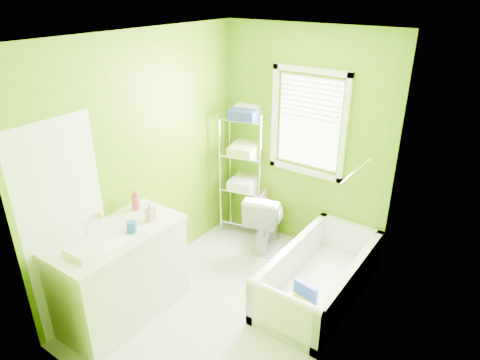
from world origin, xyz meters
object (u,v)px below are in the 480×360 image
Objects in this scene: bathtub at (318,282)px; toilet at (266,218)px; wire_shelf_unit at (246,158)px; vanity at (120,273)px.

toilet is at bearing 151.82° from bathtub.
wire_shelf_unit is (-1.36, 0.67, 0.84)m from bathtub.
vanity is 2.06m from wire_shelf_unit.
vanity reaches higher than toilet.
toilet is 0.46× the size of wire_shelf_unit.
bathtub is 1.30× the size of vanity.
bathtub is 1.10m from toilet.
wire_shelf_unit reaches higher than bathtub.
toilet is at bearing -20.77° from wire_shelf_unit.
vanity is 0.75× the size of wire_shelf_unit.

